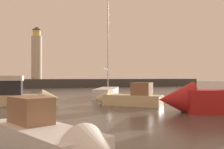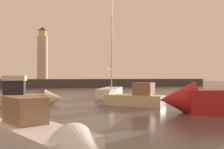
{
  "view_description": "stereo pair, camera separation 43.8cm",
  "coord_description": "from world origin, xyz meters",
  "views": [
    {
      "loc": [
        -5.74,
        -2.52,
        2.29
      ],
      "look_at": [
        -0.16,
        12.06,
        2.47
      ],
      "focal_mm": 41.29,
      "sensor_mm": 36.0,
      "label": 1
    },
    {
      "loc": [
        -5.33,
        -2.67,
        2.29
      ],
      "look_at": [
        -0.16,
        12.06,
        2.47
      ],
      "focal_mm": 41.29,
      "sensor_mm": 36.0,
      "label": 2
    }
  ],
  "objects": [
    {
      "name": "ground_plane",
      "position": [
        0.0,
        28.91,
        0.0
      ],
      "size": [
        220.0,
        220.0,
        0.0
      ],
      "primitive_type": "plane",
      "color": "#4C4742"
    },
    {
      "name": "breakwater",
      "position": [
        0.0,
        57.83,
        0.96
      ],
      "size": [
        81.3,
        6.86,
        1.93
      ],
      "primitive_type": "cube",
      "color": "#423F3D",
      "rests_on": "ground_plane"
    },
    {
      "name": "lighthouse",
      "position": [
        -0.9,
        57.83,
        7.55
      ],
      "size": [
        2.35,
        2.35,
        11.88
      ],
      "color": "beige",
      "rests_on": "breakwater"
    },
    {
      "name": "motorboat_0",
      "position": [
        -4.77,
        20.1,
        0.73
      ],
      "size": [
        6.07,
        2.57,
        2.78
      ],
      "color": "beige",
      "rests_on": "ground_plane"
    },
    {
      "name": "motorboat_2",
      "position": [
        2.76,
        16.98,
        0.59
      ],
      "size": [
        5.43,
        5.37,
        2.25
      ],
      "color": "beige",
      "rests_on": "ground_plane"
    },
    {
      "name": "motorboat_5",
      "position": [
        -4.67,
        4.69,
        0.52
      ],
      "size": [
        3.53,
        5.9,
        1.97
      ],
      "color": "white",
      "rests_on": "ground_plane"
    },
    {
      "name": "sailboat_moored",
      "position": [
        4.34,
        25.37,
        0.61
      ],
      "size": [
        5.42,
        8.02,
        12.86
      ],
      "color": "silver",
      "rests_on": "ground_plane"
    }
  ]
}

